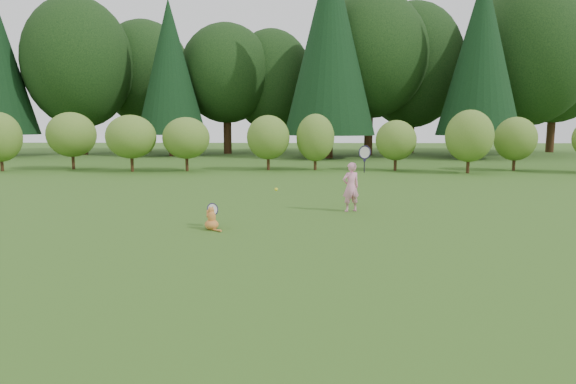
# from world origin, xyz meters

# --- Properties ---
(ground) EXTENTS (100.00, 100.00, 0.00)m
(ground) POSITION_xyz_m (0.00, 0.00, 0.00)
(ground) COLOR #315518
(ground) RESTS_ON ground
(shrub_row) EXTENTS (28.00, 3.00, 2.80)m
(shrub_row) POSITION_xyz_m (0.00, 13.00, 1.40)
(shrub_row) COLOR #4E7925
(shrub_row) RESTS_ON ground
(woodland_backdrop) EXTENTS (48.00, 10.00, 15.00)m
(woodland_backdrop) POSITION_xyz_m (0.00, 23.00, 7.50)
(woodland_backdrop) COLOR black
(woodland_backdrop) RESTS_ON ground
(child) EXTENTS (0.72, 0.48, 1.82)m
(child) POSITION_xyz_m (1.71, 2.39, 0.64)
(child) COLOR pink
(child) RESTS_ON ground
(cat) EXTENTS (0.48, 0.73, 0.64)m
(cat) POSITION_xyz_m (-1.35, 0.23, 0.25)
(cat) COLOR #C06125
(cat) RESTS_ON ground
(tennis_ball) EXTENTS (0.07, 0.07, 0.07)m
(tennis_ball) POSITION_xyz_m (-0.01, -0.04, 0.87)
(tennis_ball) COLOR yellow
(tennis_ball) RESTS_ON ground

